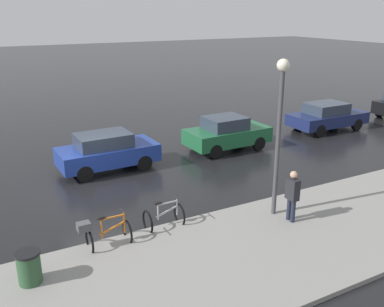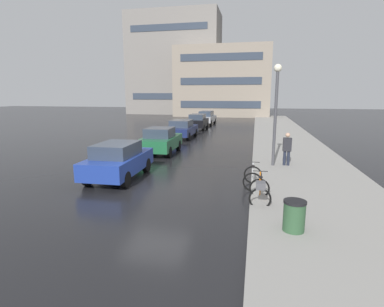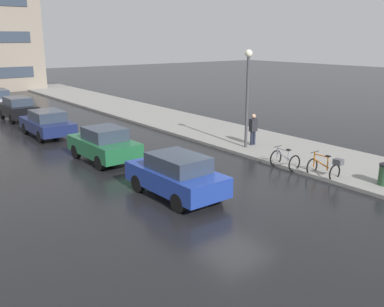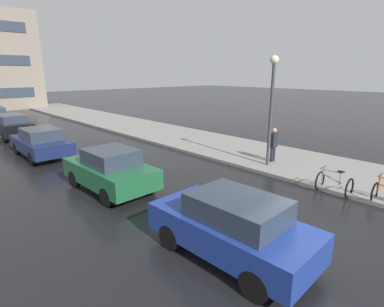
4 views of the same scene
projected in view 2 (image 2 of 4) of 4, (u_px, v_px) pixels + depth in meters
ground_plane at (155, 188)px, 11.54m from camera, size 140.00×140.00×0.00m
sidewalk_kerb at (290, 147)px, 19.91m from camera, size 4.80×60.00×0.14m
bicycle_nearest at (260, 190)px, 9.63m from camera, size 0.71×1.39×1.00m
bicycle_second at (253, 177)px, 11.54m from camera, size 0.72×1.09×0.92m
car_blue at (118, 160)px, 12.69m from camera, size 1.89×3.98×1.55m
car_green at (160, 141)px, 18.16m from camera, size 1.95×3.91×1.57m
car_navy at (182, 129)px, 24.57m from camera, size 1.93×4.32×1.49m
car_black at (198, 122)px, 30.48m from camera, size 1.76×3.90×1.58m
car_silver at (207, 118)px, 35.80m from camera, size 1.87×4.39×1.59m
pedestrian at (287, 148)px, 14.45m from camera, size 0.40×0.24×1.74m
streetlamp at (276, 103)px, 14.02m from camera, size 0.37×0.37×4.91m
trash_bin at (294, 218)px, 7.54m from camera, size 0.57×0.57×0.94m
building_facade_main at (223, 82)px, 50.12m from camera, size 15.19×9.34×11.07m
building_facade_side at (175, 65)px, 55.08m from camera, size 16.39×8.08×17.82m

